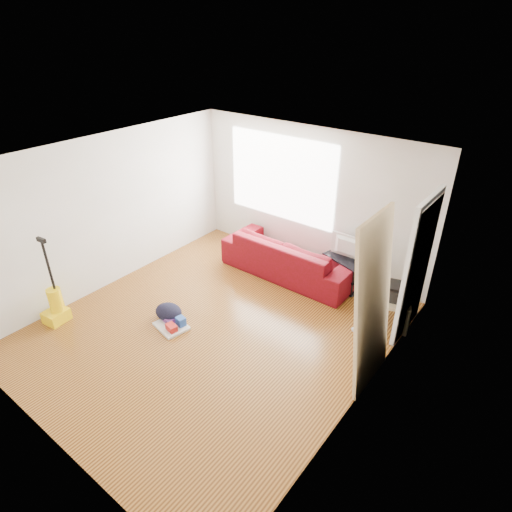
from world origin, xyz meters
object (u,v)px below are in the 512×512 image
Objects in this scene: bucket at (260,271)px; vacuum at (56,306)px; sofa at (289,273)px; cleaning_tray at (172,324)px; tv_stand at (346,271)px; backpack at (169,318)px; side_table at (390,301)px.

vacuum reaches higher than bucket.
cleaning_tray is (-0.52, -2.33, 0.05)m from sofa.
tv_stand is 4.61m from vacuum.
sofa reaches higher than backpack.
backpack is (-1.67, -2.48, -0.27)m from tv_stand.
sofa is at bearing -146.43° from tv_stand.
vacuum is at bearing -142.88° from side_table.
cleaning_tray is 1.26× the size of backpack.
sofa is 2.39m from cleaning_tray.
backpack is at bearing 149.93° from cleaning_tray.
backpack is at bearing -97.57° from bucket.
bucket is (-2.40, 0.02, -0.38)m from side_table.
bucket is at bearing -141.92° from tv_stand.
tv_stand is at bearing 20.43° from bucket.
vacuum reaches higher than backpack.
backpack is at bearing 71.95° from sofa.
tv_stand is (0.95, 0.27, 0.27)m from sofa.
tv_stand reaches higher than bucket.
vacuum reaches higher than sofa.
tv_stand reaches higher than backpack.
cleaning_tray is at bearing -140.13° from side_table.
side_table is 4.96m from vacuum.
sofa is 4.48× the size of cleaning_tray.
cleaning_tray is 0.39× the size of vacuum.
cleaning_tray reaches higher than bucket.
sofa is 1.76× the size of vacuum.
vacuum is (-2.96, -3.53, -0.01)m from tv_stand.
bucket is at bearing 76.70° from backpack.
bucket is 1.97m from backpack.
sofa is 3.35× the size of side_table.
bucket is 3.39m from vacuum.
sofa is at bearing 66.22° from backpack.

